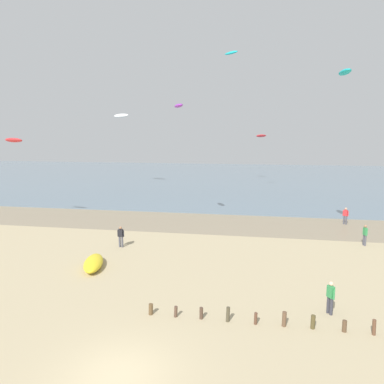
{
  "coord_description": "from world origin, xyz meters",
  "views": [
    {
      "loc": [
        4.77,
        -11.36,
        8.91
      ],
      "look_at": [
        0.65,
        12.55,
        5.0
      ],
      "focal_mm": 33.19,
      "sensor_mm": 36.0,
      "label": 1
    }
  ],
  "objects_px": {
    "person_left_flank": "(345,215)",
    "person_far_down_beach": "(121,236)",
    "kite_aloft_1": "(345,72)",
    "kite_aloft_4": "(179,106)",
    "kite_aloft_5": "(121,116)",
    "kite_aloft_2": "(14,140)",
    "grounded_kite": "(93,263)",
    "kite_aloft_0": "(261,136)",
    "person_nearest_camera": "(330,297)",
    "kite_aloft_3": "(231,53)",
    "person_by_waterline": "(365,234)"
  },
  "relations": [
    {
      "from": "kite_aloft_1",
      "to": "person_far_down_beach",
      "type": "bearing_deg",
      "value": 98.27
    },
    {
      "from": "person_left_flank",
      "to": "kite_aloft_2",
      "type": "height_order",
      "value": "kite_aloft_2"
    },
    {
      "from": "person_left_flank",
      "to": "kite_aloft_2",
      "type": "distance_m",
      "value": 33.73
    },
    {
      "from": "person_far_down_beach",
      "to": "person_nearest_camera",
      "type": "bearing_deg",
      "value": -30.66
    },
    {
      "from": "person_by_waterline",
      "to": "kite_aloft_5",
      "type": "xyz_separation_m",
      "value": [
        -31.07,
        27.68,
        11.19
      ]
    },
    {
      "from": "kite_aloft_4",
      "to": "kite_aloft_0",
      "type": "bearing_deg",
      "value": 138.79
    },
    {
      "from": "kite_aloft_2",
      "to": "person_by_waterline",
      "type": "bearing_deg",
      "value": 11.78
    },
    {
      "from": "person_by_waterline",
      "to": "person_far_down_beach",
      "type": "height_order",
      "value": "same"
    },
    {
      "from": "kite_aloft_1",
      "to": "kite_aloft_5",
      "type": "distance_m",
      "value": 40.36
    },
    {
      "from": "person_nearest_camera",
      "to": "kite_aloft_2",
      "type": "distance_m",
      "value": 31.41
    },
    {
      "from": "person_by_waterline",
      "to": "kite_aloft_5",
      "type": "distance_m",
      "value": 43.09
    },
    {
      "from": "person_nearest_camera",
      "to": "kite_aloft_3",
      "type": "relative_size",
      "value": 0.66
    },
    {
      "from": "kite_aloft_4",
      "to": "kite_aloft_1",
      "type": "bearing_deg",
      "value": 49.21
    },
    {
      "from": "kite_aloft_0",
      "to": "kite_aloft_2",
      "type": "height_order",
      "value": "kite_aloft_0"
    },
    {
      "from": "kite_aloft_5",
      "to": "grounded_kite",
      "type": "bearing_deg",
      "value": 135.1
    },
    {
      "from": "person_by_waterline",
      "to": "person_nearest_camera",
      "type": "bearing_deg",
      "value": -112.71
    },
    {
      "from": "person_left_flank",
      "to": "kite_aloft_1",
      "type": "bearing_deg",
      "value": -109.13
    },
    {
      "from": "person_nearest_camera",
      "to": "kite_aloft_1",
      "type": "height_order",
      "value": "kite_aloft_1"
    },
    {
      "from": "person_left_flank",
      "to": "person_far_down_beach",
      "type": "height_order",
      "value": "same"
    },
    {
      "from": "person_far_down_beach",
      "to": "grounded_kite",
      "type": "xyz_separation_m",
      "value": [
        -0.2,
        -4.6,
        -0.58
      ]
    },
    {
      "from": "person_left_flank",
      "to": "kite_aloft_0",
      "type": "distance_m",
      "value": 25.03
    },
    {
      "from": "person_far_down_beach",
      "to": "kite_aloft_3",
      "type": "xyz_separation_m",
      "value": [
        6.58,
        30.2,
        20.23
      ]
    },
    {
      "from": "grounded_kite",
      "to": "kite_aloft_2",
      "type": "relative_size",
      "value": 1.51
    },
    {
      "from": "person_by_waterline",
      "to": "person_left_flank",
      "type": "relative_size",
      "value": 1.0
    },
    {
      "from": "person_by_waterline",
      "to": "kite_aloft_5",
      "type": "bearing_deg",
      "value": 138.31
    },
    {
      "from": "grounded_kite",
      "to": "kite_aloft_1",
      "type": "relative_size",
      "value": 1.51
    },
    {
      "from": "kite_aloft_5",
      "to": "kite_aloft_2",
      "type": "bearing_deg",
      "value": 114.84
    },
    {
      "from": "kite_aloft_1",
      "to": "kite_aloft_3",
      "type": "distance_m",
      "value": 30.11
    },
    {
      "from": "person_nearest_camera",
      "to": "kite_aloft_4",
      "type": "relative_size",
      "value": 0.81
    },
    {
      "from": "grounded_kite",
      "to": "person_by_waterline",
      "type": "bearing_deg",
      "value": 95.64
    },
    {
      "from": "kite_aloft_1",
      "to": "kite_aloft_5",
      "type": "relative_size",
      "value": 0.66
    },
    {
      "from": "grounded_kite",
      "to": "person_far_down_beach",
      "type": "bearing_deg",
      "value": 159.91
    },
    {
      "from": "grounded_kite",
      "to": "kite_aloft_0",
      "type": "bearing_deg",
      "value": 145.29
    },
    {
      "from": "kite_aloft_2",
      "to": "person_nearest_camera",
      "type": "bearing_deg",
      "value": -12.42
    },
    {
      "from": "person_nearest_camera",
      "to": "kite_aloft_2",
      "type": "bearing_deg",
      "value": 152.83
    },
    {
      "from": "person_by_waterline",
      "to": "grounded_kite",
      "type": "bearing_deg",
      "value": -156.82
    },
    {
      "from": "person_by_waterline",
      "to": "person_left_flank",
      "type": "xyz_separation_m",
      "value": [
        0.18,
        7.04,
        0.0
      ]
    },
    {
      "from": "person_left_flank",
      "to": "kite_aloft_5",
      "type": "bearing_deg",
      "value": 146.55
    },
    {
      "from": "person_far_down_beach",
      "to": "kite_aloft_4",
      "type": "bearing_deg",
      "value": 64.93
    },
    {
      "from": "kite_aloft_4",
      "to": "kite_aloft_3",
      "type": "bearing_deg",
      "value": 148.09
    },
    {
      "from": "person_left_flank",
      "to": "kite_aloft_3",
      "type": "xyz_separation_m",
      "value": [
        -13.0,
        19.36,
        20.23
      ]
    },
    {
      "from": "kite_aloft_1",
      "to": "kite_aloft_4",
      "type": "bearing_deg",
      "value": 71.44
    },
    {
      "from": "person_nearest_camera",
      "to": "kite_aloft_3",
      "type": "distance_m",
      "value": 44.31
    },
    {
      "from": "person_by_waterline",
      "to": "person_far_down_beach",
      "type": "distance_m",
      "value": 19.77
    },
    {
      "from": "kite_aloft_4",
      "to": "person_far_down_beach",
      "type": "bearing_deg",
      "value": -48.92
    },
    {
      "from": "person_left_flank",
      "to": "kite_aloft_0",
      "type": "relative_size",
      "value": 0.79
    },
    {
      "from": "person_left_flank",
      "to": "grounded_kite",
      "type": "height_order",
      "value": "person_left_flank"
    },
    {
      "from": "kite_aloft_4",
      "to": "person_nearest_camera",
      "type": "bearing_deg",
      "value": 11.4
    },
    {
      "from": "person_far_down_beach",
      "to": "kite_aloft_0",
      "type": "bearing_deg",
      "value": 70.93
    },
    {
      "from": "kite_aloft_2",
      "to": "kite_aloft_4",
      "type": "relative_size",
      "value": 1.07
    }
  ]
}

